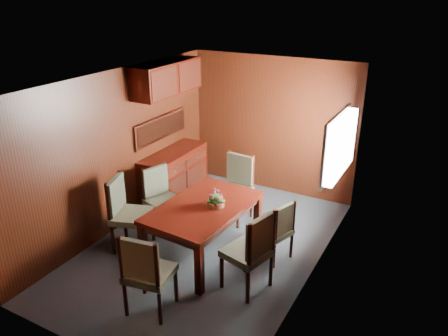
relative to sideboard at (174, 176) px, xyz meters
The scene contains 11 objects.
ground 1.66m from the sideboard, 38.66° to the right, with size 4.50×4.50×0.00m, color #333E46.
room_shell 1.78m from the sideboard, 30.23° to the right, with size 3.06×4.52×2.41m.
sideboard is the anchor object (origin of this frame).
dining_table 1.75m from the sideboard, 42.08° to the right, with size 1.10×1.67×0.76m.
chair_left_near 1.56m from the sideboard, 80.90° to the right, with size 0.63×0.64×1.08m.
chair_left_far 0.91m from the sideboard, 68.58° to the right, with size 0.57×0.58×0.99m.
chair_right_near 2.70m from the sideboard, 35.34° to the right, with size 0.60×0.62×1.07m.
chair_right_far 2.37m from the sideboard, 20.00° to the right, with size 0.51×0.52×0.87m.
chair_head 2.84m from the sideboard, 61.69° to the right, with size 0.56×0.55×1.04m.
chair_foot 1.20m from the sideboard, ahead, with size 0.54×0.52×1.06m.
flower_centerpiece 1.87m from the sideboard, 37.46° to the right, with size 0.25×0.25×0.25m.
Camera 1 is at (2.75, -4.58, 3.48)m, focal length 35.00 mm.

